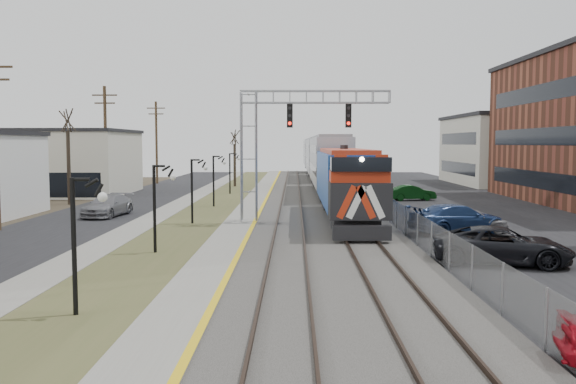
{
  "coord_description": "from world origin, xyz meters",
  "views": [
    {
      "loc": [
        2.27,
        -9.07,
        4.97
      ],
      "look_at": [
        1.97,
        20.42,
        2.6
      ],
      "focal_mm": 38.0,
      "sensor_mm": 36.0,
      "label": 1
    }
  ],
  "objects": [
    {
      "name": "car_lot_e",
      "position": [
        11.82,
        24.18,
        0.72
      ],
      "size": [
        4.47,
        2.41,
        1.44
      ],
      "primitive_type": "imported",
      "rotation": [
        0.0,
        0.0,
        1.74
      ],
      "color": "slate",
      "rests_on": "ground"
    },
    {
      "name": "car_lot_d",
      "position": [
        11.21,
        24.11,
        0.8
      ],
      "size": [
        5.96,
        3.97,
        1.6
      ],
      "primitive_type": "imported",
      "rotation": [
        0.0,
        0.0,
        1.91
      ],
      "color": "navy",
      "rests_on": "ground"
    },
    {
      "name": "fence",
      "position": [
        8.2,
        35.0,
        0.8
      ],
      "size": [
        0.04,
        120.0,
        1.6
      ],
      "primitive_type": "cube",
      "color": "gray",
      "rests_on": "ground"
    },
    {
      "name": "parking_lot",
      "position": [
        16.0,
        35.0,
        0.02
      ],
      "size": [
        16.0,
        120.0,
        0.04
      ],
      "primitive_type": "cube",
      "color": "black",
      "rests_on": "ground"
    },
    {
      "name": "car_street_b",
      "position": [
        -10.34,
        31.72,
        0.73
      ],
      "size": [
        2.74,
        5.25,
        1.45
      ],
      "primitive_type": "imported",
      "rotation": [
        0.0,
        0.0,
        -0.14
      ],
      "color": "gray",
      "rests_on": "ground"
    },
    {
      "name": "car_lot_c",
      "position": [
        10.76,
        15.6,
        0.76
      ],
      "size": [
        5.93,
        3.7,
        1.53
      ],
      "primitive_type": "imported",
      "rotation": [
        0.0,
        0.0,
        1.35
      ],
      "color": "black",
      "rests_on": "ground"
    },
    {
      "name": "ballast_bed",
      "position": [
        4.0,
        35.0,
        0.1
      ],
      "size": [
        8.0,
        120.0,
        0.2
      ],
      "primitive_type": "cube",
      "color": "#595651",
      "rests_on": "ground"
    },
    {
      "name": "signal_gantry",
      "position": [
        1.22,
        27.99,
        5.59
      ],
      "size": [
        9.0,
        1.07,
        8.15
      ],
      "color": "gray",
      "rests_on": "ground"
    },
    {
      "name": "street_west",
      "position": [
        -11.5,
        35.0,
        0.02
      ],
      "size": [
        7.0,
        120.0,
        0.04
      ],
      "primitive_type": "cube",
      "color": "black",
      "rests_on": "ground"
    },
    {
      "name": "train",
      "position": [
        5.5,
        64.21,
        2.92
      ],
      "size": [
        3.0,
        85.85,
        5.33
      ],
      "color": "#124099",
      "rests_on": "ground"
    },
    {
      "name": "bare_trees",
      "position": [
        -12.66,
        38.91,
        2.7
      ],
      "size": [
        12.3,
        42.3,
        5.95
      ],
      "color": "#382D23",
      "rests_on": "ground"
    },
    {
      "name": "track_near",
      "position": [
        2.0,
        35.0,
        0.28
      ],
      "size": [
        1.58,
        120.0,
        0.15
      ],
      "color": "#2D2119",
      "rests_on": "ballast_bed"
    },
    {
      "name": "track_far",
      "position": [
        5.5,
        35.0,
        0.28
      ],
      "size": [
        1.58,
        120.0,
        0.15
      ],
      "color": "#2D2119",
      "rests_on": "ballast_bed"
    },
    {
      "name": "lampposts",
      "position": [
        -4.0,
        18.29,
        2.0
      ],
      "size": [
        0.14,
        62.14,
        4.0
      ],
      "color": "black",
      "rests_on": "ground"
    },
    {
      "name": "car_lot_f",
      "position": [
        12.42,
        43.38,
        0.66
      ],
      "size": [
        4.16,
        1.96,
        1.32
      ],
      "primitive_type": "imported",
      "rotation": [
        0.0,
        0.0,
        1.72
      ],
      "color": "#0A3610",
      "rests_on": "ground"
    },
    {
      "name": "platform_edge",
      "position": [
        -0.12,
        35.0,
        0.24
      ],
      "size": [
        0.24,
        120.0,
        0.01
      ],
      "primitive_type": "cube",
      "color": "gold",
      "rests_on": "platform"
    },
    {
      "name": "grass_median",
      "position": [
        -4.0,
        35.0,
        0.03
      ],
      "size": [
        4.0,
        120.0,
        0.06
      ],
      "primitive_type": "cube",
      "color": "#4A4F2A",
      "rests_on": "ground"
    },
    {
      "name": "sidewalk",
      "position": [
        -7.0,
        35.0,
        0.04
      ],
      "size": [
        2.0,
        120.0,
        0.08
      ],
      "primitive_type": "cube",
      "color": "gray",
      "rests_on": "ground"
    },
    {
      "name": "platform",
      "position": [
        -1.0,
        35.0,
        0.12
      ],
      "size": [
        2.0,
        120.0,
        0.24
      ],
      "primitive_type": "cube",
      "color": "gray",
      "rests_on": "ground"
    }
  ]
}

